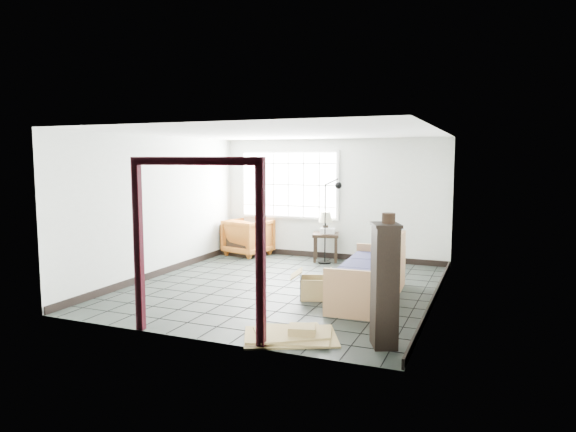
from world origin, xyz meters
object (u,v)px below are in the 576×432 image
at_px(futon_sofa, 373,276).
at_px(tall_shelf, 385,284).
at_px(side_table, 326,238).
at_px(armchair, 249,235).

xyz_separation_m(futon_sofa, tall_shelf, (0.57, -1.94, 0.37)).
bearing_deg(tall_shelf, futon_sofa, 82.86).
height_order(side_table, tall_shelf, tall_shelf).
height_order(armchair, side_table, armchair).
bearing_deg(armchair, futon_sofa, 159.28).
height_order(futon_sofa, side_table, futon_sofa).
distance_m(armchair, side_table, 1.83).
distance_m(futon_sofa, side_table, 3.03).
xyz_separation_m(futon_sofa, armchair, (-3.45, 2.56, 0.09)).
bearing_deg(armchair, tall_shelf, 147.61).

